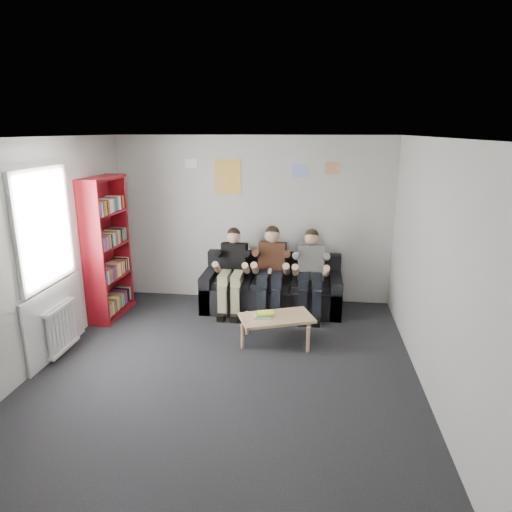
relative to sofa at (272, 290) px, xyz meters
The scene contains 14 objects.
room_shell 2.36m from the sofa, 99.82° to the right, with size 5.00×5.00×5.00m.
sofa is the anchor object (origin of this frame).
bookshelf 2.61m from the sofa, 166.45° to the right, with size 0.32×0.96×2.13m.
coffee_table 1.27m from the sofa, 82.09° to the right, with size 0.95×0.52×0.38m.
game_cases 1.27m from the sofa, 89.69° to the right, with size 0.25×0.22×0.05m.
person_left 0.73m from the sofa, 161.84° to the right, with size 0.40×0.85×1.31m.
person_middle 0.42m from the sofa, 90.00° to the right, with size 0.42×0.90×1.35m.
person_right 0.73m from the sofa, 18.21° to the right, with size 0.40×0.86×1.32m.
radiator 3.14m from the sofa, 143.07° to the right, with size 0.10×0.64×0.60m.
window 3.28m from the sofa, 143.86° to the right, with size 0.05×1.30×2.36m.
poster_large 1.95m from the sofa, 152.27° to the left, with size 0.42×0.01×0.55m, color #EAE052.
poster_blue 1.93m from the sofa, 45.84° to the left, with size 0.25×0.01×0.20m, color #457AEA.
poster_pink 2.13m from the sofa, 24.25° to the left, with size 0.22×0.01×0.18m, color #C63D7C.
poster_sign 2.41m from the sofa, 163.62° to the left, with size 0.20×0.01×0.14m, color white.
Camera 1 is at (0.96, -4.78, 2.78)m, focal length 32.00 mm.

